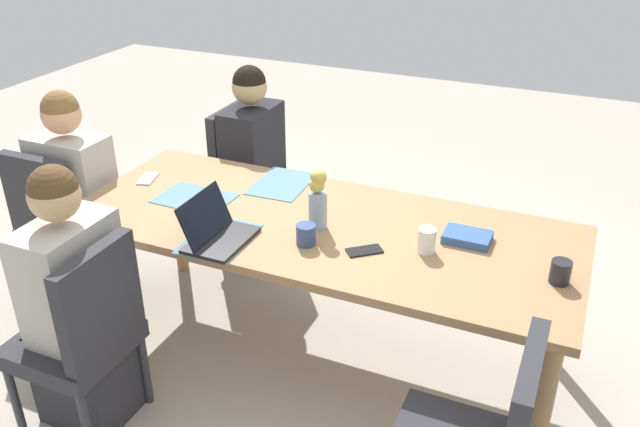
# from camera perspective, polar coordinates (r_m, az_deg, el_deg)

# --- Properties ---
(ground_plane) EXTENTS (10.00, 10.00, 0.00)m
(ground_plane) POSITION_cam_1_polar(r_m,az_deg,el_deg) (3.43, 0.00, -11.77)
(ground_plane) COLOR #B2A899
(dining_table) EXTENTS (2.32, 0.94, 0.74)m
(dining_table) POSITION_cam_1_polar(r_m,az_deg,el_deg) (3.05, 0.00, -2.00)
(dining_table) COLOR #9E754C
(dining_table) RESTS_ON ground_plane
(chair_far_left_near) EXTENTS (0.44, 0.44, 0.90)m
(chair_far_left_near) POSITION_cam_1_polar(r_m,az_deg,el_deg) (4.13, -6.20, 3.48)
(chair_far_left_near) COLOR #2D2D33
(chair_far_left_near) RESTS_ON ground_plane
(person_far_left_near) EXTENTS (0.36, 0.40, 1.19)m
(person_far_left_near) POSITION_cam_1_polar(r_m,az_deg,el_deg) (4.03, -5.71, 3.35)
(person_far_left_near) COLOR #2D2D33
(person_far_left_near) RESTS_ON ground_plane
(chair_head_left_left_mid) EXTENTS (0.44, 0.44, 0.90)m
(chair_head_left_left_mid) POSITION_cam_1_polar(r_m,az_deg,el_deg) (3.83, -21.32, -0.41)
(chair_head_left_left_mid) COLOR #2D2D33
(chair_head_left_left_mid) RESTS_ON ground_plane
(person_head_left_left_mid) EXTENTS (0.40, 0.36, 1.19)m
(person_head_left_left_mid) POSITION_cam_1_polar(r_m,az_deg,el_deg) (3.82, -19.99, 0.26)
(person_head_left_left_mid) COLOR #2D2D33
(person_head_left_left_mid) RESTS_ON ground_plane
(chair_near_left_far) EXTENTS (0.44, 0.44, 0.90)m
(chair_near_left_far) POSITION_cam_1_polar(r_m,az_deg,el_deg) (2.91, -19.63, -9.48)
(chair_near_left_far) COLOR #2D2D33
(chair_near_left_far) RESTS_ON ground_plane
(person_near_left_far) EXTENTS (0.36, 0.40, 1.19)m
(person_near_left_far) POSITION_cam_1_polar(r_m,az_deg,el_deg) (2.97, -20.04, -8.03)
(person_near_left_far) COLOR #2D2D33
(person_near_left_far) RESTS_ON ground_plane
(flower_vase) EXTENTS (0.09, 0.09, 0.28)m
(flower_vase) POSITION_cam_1_polar(r_m,az_deg,el_deg) (2.91, -0.19, 1.33)
(flower_vase) COLOR #8EA8B7
(flower_vase) RESTS_ON dining_table
(placemat_far_left_near) EXTENTS (0.28, 0.37, 0.00)m
(placemat_far_left_near) POSITION_cam_1_polar(r_m,az_deg,el_deg) (3.40, -3.29, 2.58)
(placemat_far_left_near) COLOR slate
(placemat_far_left_near) RESTS_ON dining_table
(placemat_head_left_left_mid) EXTENTS (0.37, 0.27, 0.00)m
(placemat_head_left_left_mid) POSITION_cam_1_polar(r_m,az_deg,el_deg) (3.30, -10.71, 1.30)
(placemat_head_left_left_mid) COLOR slate
(placemat_head_left_left_mid) RESTS_ON dining_table
(placemat_near_left_far) EXTENTS (0.28, 0.37, 0.00)m
(placemat_near_left_far) POSITION_cam_1_polar(r_m,az_deg,el_deg) (2.92, -8.65, -2.15)
(placemat_near_left_far) COLOR slate
(placemat_near_left_far) RESTS_ON dining_table
(laptop_near_left_far) EXTENTS (0.22, 0.32, 0.20)m
(laptop_near_left_far) POSITION_cam_1_polar(r_m,az_deg,el_deg) (2.89, -8.91, -1.62)
(laptop_near_left_far) COLOR black
(laptop_near_left_far) RESTS_ON dining_table
(coffee_mug_near_left) EXTENTS (0.09, 0.09, 0.09)m
(coffee_mug_near_left) POSITION_cam_1_polar(r_m,az_deg,el_deg) (2.83, -1.21, -1.82)
(coffee_mug_near_left) COLOR #33477A
(coffee_mug_near_left) RESTS_ON dining_table
(coffee_mug_near_right) EXTENTS (0.08, 0.08, 0.11)m
(coffee_mug_near_right) POSITION_cam_1_polar(r_m,az_deg,el_deg) (2.80, 9.15, -2.30)
(coffee_mug_near_right) COLOR white
(coffee_mug_near_right) RESTS_ON dining_table
(coffee_mug_centre_left) EXTENTS (0.08, 0.08, 0.09)m
(coffee_mug_centre_left) POSITION_cam_1_polar(r_m,az_deg,el_deg) (2.74, 19.96, -4.74)
(coffee_mug_centre_left) COLOR #232328
(coffee_mug_centre_left) RESTS_ON dining_table
(book_red_cover) EXTENTS (0.20, 0.14, 0.04)m
(book_red_cover) POSITION_cam_1_polar(r_m,az_deg,el_deg) (2.94, 12.54, -1.99)
(book_red_cover) COLOR #335693
(book_red_cover) RESTS_ON dining_table
(phone_black) EXTENTS (0.16, 0.15, 0.01)m
(phone_black) POSITION_cam_1_polar(r_m,az_deg,el_deg) (2.80, 3.83, -3.21)
(phone_black) COLOR black
(phone_black) RESTS_ON dining_table
(phone_silver) EXTENTS (0.11, 0.16, 0.01)m
(phone_silver) POSITION_cam_1_polar(r_m,az_deg,el_deg) (3.56, -14.58, 2.92)
(phone_silver) COLOR silver
(phone_silver) RESTS_ON dining_table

